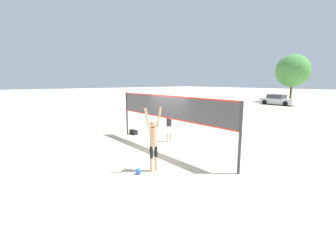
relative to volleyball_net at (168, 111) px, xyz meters
name	(u,v)px	position (x,y,z in m)	size (l,w,h in m)	color
ground_plane	(168,149)	(0.00, 0.00, -1.82)	(200.00, 200.00, 0.00)	beige
volleyball_net	(168,111)	(0.00, 0.00, 0.00)	(7.69, 0.11, 2.52)	#38383D
player_spiker	(153,138)	(1.73, -2.11, -0.60)	(0.28, 0.72, 2.28)	tan
player_blocker	(169,121)	(-1.00, 0.91, -0.74)	(0.28, 0.69, 2.06)	tan
volleyball	(139,171)	(1.62, -2.67, -1.71)	(0.21, 0.21, 0.21)	blue
gear_bag	(134,132)	(-3.61, 0.31, -1.68)	(0.56, 0.27, 0.28)	black
parked_car_near	(278,100)	(-6.07, 24.75, -1.18)	(4.80, 2.13, 1.42)	#B7B7BC
tree_left_cluster	(293,71)	(-6.67, 30.35, 2.96)	(4.88, 4.88, 7.23)	#4C3823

